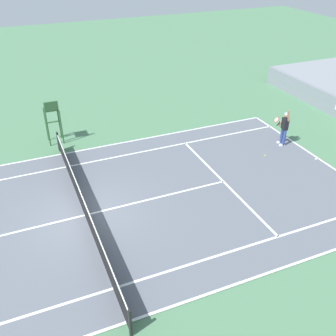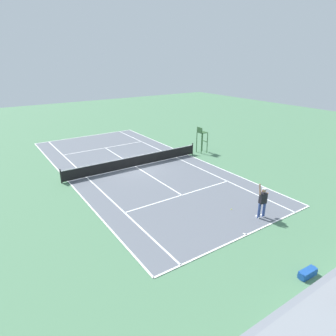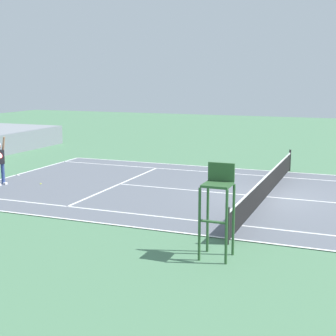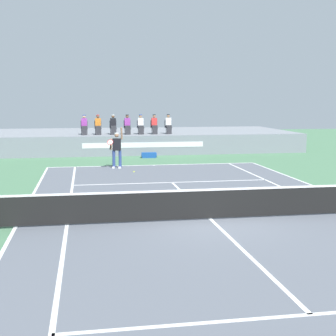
% 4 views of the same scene
% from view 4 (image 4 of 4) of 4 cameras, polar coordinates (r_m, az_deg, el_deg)
% --- Properties ---
extents(ground_plane, '(80.00, 80.00, 0.00)m').
position_cam_4_polar(ground_plane, '(14.28, 5.03, -6.10)').
color(ground_plane, '#4C7A56').
extents(court, '(11.08, 23.88, 0.03)m').
position_cam_4_polar(court, '(14.27, 5.03, -6.06)').
color(court, slate).
rests_on(court, ground).
extents(net, '(11.98, 0.10, 1.07)m').
position_cam_4_polar(net, '(14.16, 5.06, -4.06)').
color(net, black).
rests_on(net, ground).
extents(barrier_wall, '(21.47, 0.25, 1.24)m').
position_cam_4_polar(barrier_wall, '(30.18, -2.89, 2.63)').
color(barrier_wall, gray).
rests_on(barrier_wall, ground).
extents(bleacher_platform, '(21.47, 8.69, 1.24)m').
position_cam_4_polar(bleacher_platform, '(34.61, -3.77, 3.32)').
color(bleacher_platform, gray).
rests_on(bleacher_platform, ground).
extents(spectator_seated_0, '(0.44, 0.60, 1.27)m').
position_cam_4_polar(spectator_seated_0, '(31.26, -9.81, 4.97)').
color(spectator_seated_0, '#474C56').
rests_on(spectator_seated_0, bleacher_platform).
extents(spectator_seated_1, '(0.44, 0.60, 1.27)m').
position_cam_4_polar(spectator_seated_1, '(31.27, -8.21, 5.01)').
color(spectator_seated_1, '#474C56').
rests_on(spectator_seated_1, bleacher_platform).
extents(spectator_seated_2, '(0.44, 0.60, 1.27)m').
position_cam_4_polar(spectator_seated_2, '(31.31, -6.45, 5.04)').
color(spectator_seated_2, '#474C56').
rests_on(spectator_seated_2, bleacher_platform).
extents(spectator_seated_3, '(0.44, 0.60, 1.27)m').
position_cam_4_polar(spectator_seated_3, '(31.38, -4.79, 5.07)').
color(spectator_seated_3, '#474C56').
rests_on(spectator_seated_3, bleacher_platform).
extents(spectator_seated_4, '(0.44, 0.60, 1.27)m').
position_cam_4_polar(spectator_seated_4, '(31.46, -3.22, 5.09)').
color(spectator_seated_4, '#474C56').
rests_on(spectator_seated_4, bleacher_platform).
extents(spectator_seated_5, '(0.44, 0.60, 1.27)m').
position_cam_4_polar(spectator_seated_5, '(31.57, -1.61, 5.11)').
color(spectator_seated_5, '#474C56').
rests_on(spectator_seated_5, bleacher_platform).
extents(spectator_seated_6, '(0.44, 0.60, 1.27)m').
position_cam_4_polar(spectator_seated_6, '(31.72, 0.06, 5.13)').
color(spectator_seated_6, '#474C56').
rests_on(spectator_seated_6, bleacher_platform).
extents(tennis_player, '(0.83, 0.61, 2.08)m').
position_cam_4_polar(tennis_player, '(24.68, -6.05, 2.24)').
color(tennis_player, navy).
rests_on(tennis_player, ground).
extents(tennis_ball, '(0.07, 0.07, 0.07)m').
position_cam_4_polar(tennis_ball, '(23.32, -4.02, -0.45)').
color(tennis_ball, '#D1E533').
rests_on(tennis_ball, ground).
extents(equipment_bag, '(0.91, 0.36, 0.32)m').
position_cam_4_polar(equipment_bag, '(29.13, -2.25, 1.52)').
color(equipment_bag, '#194799').
rests_on(equipment_bag, ground).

